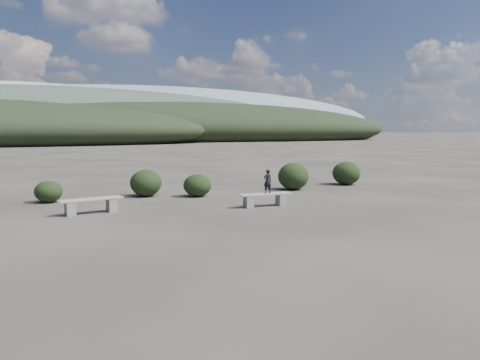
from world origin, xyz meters
name	(u,v)px	position (x,y,z in m)	size (l,w,h in m)	color
ground	(297,238)	(0.00, 0.00, 0.00)	(1200.00, 1200.00, 0.00)	#2B2721
bench_left	(91,204)	(-4.23, 5.59, 0.30)	(2.02, 0.75, 0.49)	slate
bench_right	(265,199)	(1.45, 4.57, 0.29)	(1.89, 0.43, 0.47)	slate
seated_person	(268,181)	(1.55, 4.57, 0.88)	(0.30, 0.20, 0.83)	black
shrub_a	(48,192)	(-5.40, 8.67, 0.41)	(1.00, 1.00, 0.81)	black
shrub_b	(146,183)	(-1.75, 8.83, 0.54)	(1.26, 1.26, 1.08)	black
shrub_c	(197,185)	(0.13, 7.94, 0.45)	(1.13, 1.13, 0.91)	black
shrub_d	(293,176)	(4.77, 8.28, 0.61)	(1.38, 1.38, 1.21)	black
shrub_e	(346,173)	(8.15, 8.92, 0.57)	(1.37, 1.37, 1.14)	black
mountain_ridges	(28,119)	(-7.48, 339.06, 10.84)	(500.00, 400.00, 56.00)	black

